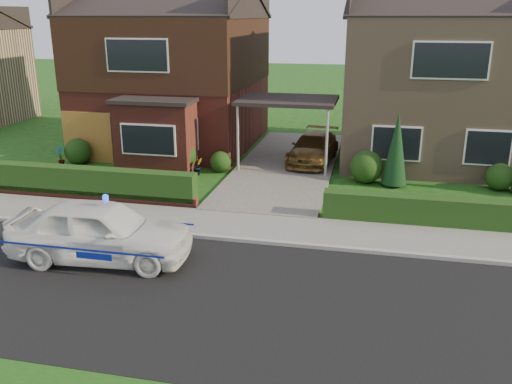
# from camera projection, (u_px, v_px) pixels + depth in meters

# --- Properties ---
(ground) EXTENTS (120.00, 120.00, 0.00)m
(ground) POSITION_uv_depth(u_px,v_px,m) (206.00, 296.00, 11.93)
(ground) COLOR #134412
(ground) RESTS_ON ground
(road) EXTENTS (60.00, 6.00, 0.02)m
(road) POSITION_uv_depth(u_px,v_px,m) (206.00, 296.00, 11.93)
(road) COLOR black
(road) RESTS_ON ground
(kerb) EXTENTS (60.00, 0.16, 0.12)m
(kerb) POSITION_uv_depth(u_px,v_px,m) (239.00, 240.00, 14.74)
(kerb) COLOR #9E9993
(kerb) RESTS_ON ground
(sidewalk) EXTENTS (60.00, 2.00, 0.10)m
(sidewalk) POSITION_uv_depth(u_px,v_px,m) (248.00, 226.00, 15.72)
(sidewalk) COLOR slate
(sidewalk) RESTS_ON ground
(driveway) EXTENTS (3.80, 12.00, 0.12)m
(driveway) POSITION_uv_depth(u_px,v_px,m) (287.00, 165.00, 22.12)
(driveway) COLOR #666059
(driveway) RESTS_ON ground
(house_left) EXTENTS (7.50, 9.53, 7.25)m
(house_left) POSITION_uv_depth(u_px,v_px,m) (174.00, 63.00, 24.83)
(house_left) COLOR maroon
(house_left) RESTS_ON ground
(house_right) EXTENTS (7.50, 8.06, 7.25)m
(house_right) POSITION_uv_depth(u_px,v_px,m) (437.00, 71.00, 22.58)
(house_right) COLOR #8E7157
(house_right) RESTS_ON ground
(carport_link) EXTENTS (3.80, 3.00, 2.77)m
(carport_link) POSITION_uv_depth(u_px,v_px,m) (288.00, 101.00, 21.27)
(carport_link) COLOR black
(carport_link) RESTS_ON ground
(garage_door) EXTENTS (2.20, 0.10, 2.10)m
(garage_door) POSITION_uv_depth(u_px,v_px,m) (88.00, 137.00, 22.54)
(garage_door) COLOR brown
(garage_door) RESTS_ON ground
(dwarf_wall) EXTENTS (7.70, 0.25, 0.36)m
(dwarf_wall) POSITION_uv_depth(u_px,v_px,m) (87.00, 196.00, 17.98)
(dwarf_wall) COLOR maroon
(dwarf_wall) RESTS_ON ground
(hedge_left) EXTENTS (7.50, 0.55, 0.90)m
(hedge_left) POSITION_uv_depth(u_px,v_px,m) (90.00, 199.00, 18.18)
(hedge_left) COLOR #173510
(hedge_left) RESTS_ON ground
(hedge_right) EXTENTS (7.50, 0.55, 0.80)m
(hedge_right) POSITION_uv_depth(u_px,v_px,m) (452.00, 228.00, 15.70)
(hedge_right) COLOR #173510
(hedge_right) RESTS_ON ground
(shrub_left_far) EXTENTS (1.08, 1.08, 1.08)m
(shrub_left_far) POSITION_uv_depth(u_px,v_px,m) (78.00, 151.00, 22.32)
(shrub_left_far) COLOR #173510
(shrub_left_far) RESTS_ON ground
(shrub_left_mid) EXTENTS (1.32, 1.32, 1.32)m
(shrub_left_mid) POSITION_uv_depth(u_px,v_px,m) (179.00, 155.00, 21.17)
(shrub_left_mid) COLOR #173510
(shrub_left_mid) RESTS_ON ground
(shrub_left_near) EXTENTS (0.84, 0.84, 0.84)m
(shrub_left_near) POSITION_uv_depth(u_px,v_px,m) (221.00, 162.00, 21.20)
(shrub_left_near) COLOR #173510
(shrub_left_near) RESTS_ON ground
(shrub_right_near) EXTENTS (1.20, 1.20, 1.20)m
(shrub_right_near) POSITION_uv_depth(u_px,v_px,m) (366.00, 167.00, 19.81)
(shrub_right_near) COLOR #173510
(shrub_right_near) RESTS_ON ground
(shrub_right_mid) EXTENTS (0.96, 0.96, 0.96)m
(shrub_right_mid) POSITION_uv_depth(u_px,v_px,m) (499.00, 177.00, 18.99)
(shrub_right_mid) COLOR #173510
(shrub_right_mid) RESTS_ON ground
(conifer_a) EXTENTS (0.90, 0.90, 2.60)m
(conifer_a) POSITION_uv_depth(u_px,v_px,m) (396.00, 151.00, 19.20)
(conifer_a) COLOR black
(conifer_a) RESTS_ON ground
(police_car) EXTENTS (4.17, 4.67, 1.71)m
(police_car) POSITION_uv_depth(u_px,v_px,m) (100.00, 231.00, 13.44)
(police_car) COLOR white
(police_car) RESTS_ON ground
(driveway_car) EXTENTS (1.98, 4.14, 1.16)m
(driveway_car) POSITION_uv_depth(u_px,v_px,m) (313.00, 148.00, 22.22)
(driveway_car) COLOR brown
(driveway_car) RESTS_ON driveway
(potted_plant_a) EXTENTS (0.50, 0.40, 0.83)m
(potted_plant_a) POSITION_uv_depth(u_px,v_px,m) (61.00, 156.00, 22.00)
(potted_plant_a) COLOR gray
(potted_plant_a) RESTS_ON ground
(potted_plant_b) EXTENTS (0.47, 0.46, 0.67)m
(potted_plant_b) POSITION_uv_depth(u_px,v_px,m) (198.00, 167.00, 20.82)
(potted_plant_b) COLOR gray
(potted_plant_b) RESTS_ON ground
(potted_plant_c) EXTENTS (0.43, 0.43, 0.69)m
(potted_plant_c) POSITION_uv_depth(u_px,v_px,m) (149.00, 163.00, 21.23)
(potted_plant_c) COLOR gray
(potted_plant_c) RESTS_ON ground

